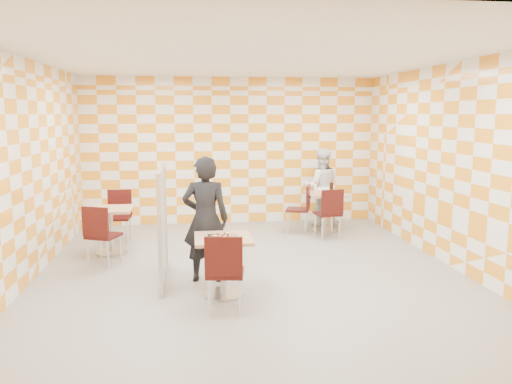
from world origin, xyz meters
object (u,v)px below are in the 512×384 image
Objects in this scene: empty_table at (111,223)px; partition at (163,224)px; chair_empty_near at (100,231)px; sport_bottle at (315,188)px; chair_second_side at (302,205)px; second_table at (325,205)px; soda_bottle at (331,188)px; man_dark at (206,219)px; main_table at (223,256)px; chair_second_front at (330,210)px; chair_empty_far at (119,212)px; man_white at (321,187)px; chair_main_front at (224,268)px.

partition reaches higher than empty_table.
partition is at bearing -58.40° from empty_table.
sport_bottle is (3.75, 1.96, 0.29)m from chair_empty_near.
chair_empty_near is (-3.44, -1.72, 0.00)m from chair_second_side.
soda_bottle reaches higher than second_table.
man_dark is (-1.91, -2.54, 0.31)m from chair_second_side.
chair_second_side is 3.52m from partition.
soda_bottle is at bearing -0.68° from second_table.
main_table is 3.58m from chair_second_side.
chair_second_front is 3.06m from man_dark.
chair_empty_far is 0.60× the size of partition.
sport_bottle reaches higher than chair_second_side.
soda_bottle reaches higher than chair_second_front.
chair_empty_near is 4.02× the size of soda_bottle.
chair_second_front is at bearing 34.22° from partition.
chair_empty_far is at bearing 87.75° from empty_table.
second_table is 3.26× the size of soda_bottle.
main_table is 0.81× the size of chair_empty_far.
empty_table is 0.81× the size of chair_empty_near.
chair_second_side is at bearing 16.25° from empty_table.
main_table is 2.24m from chair_empty_near.
man_white is at bearing 60.74° from sport_bottle.
chair_second_side is at bearing 56.70° from man_white.
chair_main_front is at bearing -121.31° from soda_bottle.
soda_bottle reaches higher than main_table.
main_table is at bearing -60.36° from chair_empty_far.
soda_bottle is at bearing 72.17° from chair_second_front.
empty_table is 0.48× the size of man_white.
chair_second_front is at bearing 89.31° from man_white.
chair_main_front is at bearing -119.92° from second_table.
man_dark is 3.62m from soda_bottle.
chair_second_side is 0.86m from man_white.
chair_second_front is 0.59× the size of man_white.
soda_bottle is (0.05, -0.55, 0.07)m from man_white.
partition is at bearing 0.51° from man_dark.
sport_bottle is at bearing -122.82° from man_dark.
sport_bottle is at bearing 59.15° from main_table.
main_table is at bearing -39.38° from chair_empty_near.
chair_empty_far is (-1.66, 2.92, 0.04)m from main_table.
main_table is 1.00× the size of second_table.
empty_table is at bearing 86.80° from chair_empty_near.
chair_second_side is 4.02× the size of soda_bottle.
chair_main_front reaches higher than main_table.
chair_empty_near is 1.50m from chair_empty_far.
second_table is 0.37m from soda_bottle.
second_table is 0.39m from sport_bottle.
empty_table is at bearing -92.25° from chair_empty_far.
soda_bottle is at bearing 101.81° from man_white.
chair_empty_far reaches higher than main_table.
chair_empty_near is (-3.90, -1.81, 0.04)m from second_table.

